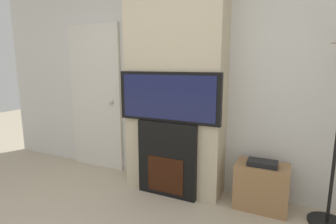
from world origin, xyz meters
TOP-DOWN VIEW (x-y plane):
  - wall_back at (0.00, 2.03)m, footprint 6.00×0.06m
  - chimney_breast at (0.00, 1.81)m, footprint 1.14×0.38m
  - fireplace at (0.00, 1.62)m, footprint 0.70×0.15m
  - television at (0.00, 1.62)m, footprint 1.19×0.07m
  - media_stand at (1.00, 1.77)m, footprint 0.53×0.32m
  - entry_door at (-1.31, 1.97)m, footprint 0.86×0.09m

SIDE VIEW (x-z plane):
  - media_stand at x=1.00m, z-range -0.02..0.51m
  - fireplace at x=0.00m, z-range 0.00..0.86m
  - entry_door at x=-1.31m, z-range 0.00..2.03m
  - television at x=0.00m, z-range 0.86..1.41m
  - wall_back at x=0.00m, z-range 0.00..2.70m
  - chimney_breast at x=0.00m, z-range 0.00..2.70m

